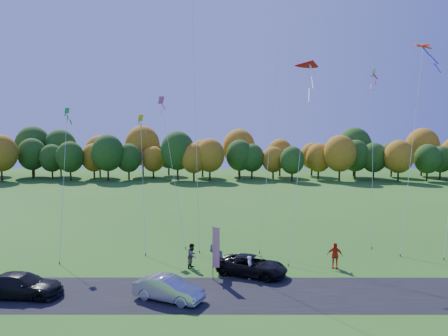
{
  "coord_description": "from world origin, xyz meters",
  "views": [
    {
      "loc": [
        0.04,
        -30.44,
        10.42
      ],
      "look_at": [
        0.0,
        6.0,
        7.0
      ],
      "focal_mm": 35.0,
      "sensor_mm": 36.0,
      "label": 1
    }
  ],
  "objects_px": {
    "silver_sedan": "(169,289)",
    "feather_flag": "(215,247)",
    "person_east": "(335,255)",
    "black_suv": "(252,266)"
  },
  "relations": [
    {
      "from": "feather_flag",
      "to": "silver_sedan",
      "type": "bearing_deg",
      "value": -126.91
    },
    {
      "from": "person_east",
      "to": "silver_sedan",
      "type": "bearing_deg",
      "value": -136.92
    },
    {
      "from": "silver_sedan",
      "to": "feather_flag",
      "type": "xyz_separation_m",
      "value": [
        2.73,
        3.64,
        1.56
      ]
    },
    {
      "from": "black_suv",
      "to": "silver_sedan",
      "type": "relative_size",
      "value": 1.16
    },
    {
      "from": "silver_sedan",
      "to": "person_east",
      "type": "distance_m",
      "value": 13.04
    },
    {
      "from": "black_suv",
      "to": "silver_sedan",
      "type": "distance_m",
      "value": 6.92
    },
    {
      "from": "black_suv",
      "to": "person_east",
      "type": "xyz_separation_m",
      "value": [
        6.25,
        1.61,
        0.26
      ]
    },
    {
      "from": "person_east",
      "to": "feather_flag",
      "type": "distance_m",
      "value": 9.23
    },
    {
      "from": "black_suv",
      "to": "feather_flag",
      "type": "xyz_separation_m",
      "value": [
        -2.55,
        -0.83,
        1.58
      ]
    },
    {
      "from": "black_suv",
      "to": "silver_sedan",
      "type": "xyz_separation_m",
      "value": [
        -5.28,
        -4.47,
        0.02
      ]
    }
  ]
}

